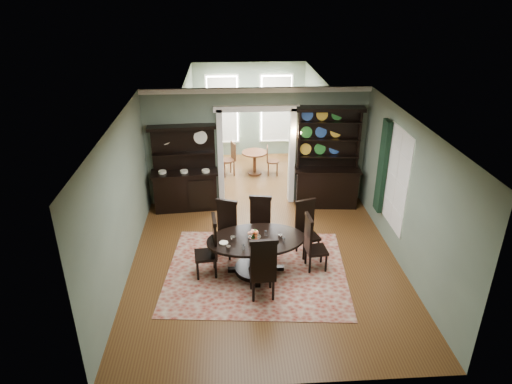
% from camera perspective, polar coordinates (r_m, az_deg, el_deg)
% --- Properties ---
extents(room, '(5.51, 6.01, 3.01)m').
position_cam_1_polar(room, '(8.69, 1.31, -0.48)').
color(room, brown).
rests_on(room, ground).
extents(parlor, '(3.51, 3.50, 3.01)m').
position_cam_1_polar(parlor, '(13.84, -0.64, 9.22)').
color(parlor, brown).
rests_on(parlor, ground).
extents(doorway_trim, '(2.08, 0.25, 2.57)m').
position_cam_1_polar(doorway_trim, '(11.40, 0.05, 6.18)').
color(doorway_trim, white).
rests_on(doorway_trim, floor).
extents(right_window, '(0.15, 1.47, 2.12)m').
position_cam_1_polar(right_window, '(10.05, 16.36, 2.28)').
color(right_window, white).
rests_on(right_window, wall_right).
extents(wall_sconce, '(0.27, 0.21, 0.21)m').
position_cam_1_polar(wall_sconce, '(11.27, 4.96, 7.30)').
color(wall_sconce, '#CB8336').
rests_on(wall_sconce, back_wall_right).
extents(rug, '(3.81, 3.29, 0.01)m').
position_cam_1_polar(rug, '(9.30, 0.06, -9.80)').
color(rug, maroon).
rests_on(rug, floor).
extents(dining_table, '(2.03, 1.94, 0.76)m').
position_cam_1_polar(dining_table, '(9.01, -0.01, -7.09)').
color(dining_table, black).
rests_on(dining_table, rug).
extents(centerpiece, '(1.28, 0.82, 0.21)m').
position_cam_1_polar(centerpiece, '(8.87, -0.21, -5.48)').
color(centerpiece, white).
rests_on(centerpiece, dining_table).
extents(chair_far_left, '(0.56, 0.55, 1.21)m').
position_cam_1_polar(chair_far_left, '(9.58, -3.78, -4.29)').
color(chair_far_left, black).
rests_on(chair_far_left, rug).
extents(chair_far_mid, '(0.53, 0.51, 1.24)m').
position_cam_1_polar(chair_far_mid, '(9.66, 0.50, -3.86)').
color(chair_far_mid, black).
rests_on(chair_far_mid, rug).
extents(chair_far_right, '(0.55, 0.54, 1.21)m').
position_cam_1_polar(chair_far_right, '(9.63, 6.28, -4.23)').
color(chair_far_right, black).
rests_on(chair_far_right, rug).
extents(chair_end_left, '(0.48, 0.51, 1.26)m').
position_cam_1_polar(chair_end_left, '(8.91, -5.69, -6.64)').
color(chair_end_left, black).
rests_on(chair_end_left, rug).
extents(chair_end_right, '(0.46, 0.48, 1.20)m').
position_cam_1_polar(chair_end_right, '(9.11, 7.01, -6.18)').
color(chair_end_right, black).
rests_on(chair_end_right, rug).
extents(chair_near, '(0.51, 0.48, 1.31)m').
position_cam_1_polar(chair_near, '(8.20, 0.88, -9.41)').
color(chair_near, black).
rests_on(chair_near, rug).
extents(sideboard, '(1.67, 0.71, 2.15)m').
position_cam_1_polar(sideboard, '(11.52, -8.86, 1.43)').
color(sideboard, black).
rests_on(sideboard, floor).
extents(welsh_dresser, '(1.68, 0.73, 2.55)m').
position_cam_1_polar(welsh_dresser, '(11.64, 8.86, 2.62)').
color(welsh_dresser, black).
rests_on(welsh_dresser, floor).
extents(parlor_table, '(0.75, 0.75, 0.70)m').
position_cam_1_polar(parlor_table, '(13.52, -0.17, 4.07)').
color(parlor_table, brown).
rests_on(parlor_table, parlor_floor).
extents(parlor_chair_left, '(0.46, 0.45, 0.99)m').
position_cam_1_polar(parlor_chair_left, '(13.45, -3.30, 4.26)').
color(parlor_chair_left, brown).
rests_on(parlor_chair_left, parlor_floor).
extents(parlor_chair_right, '(0.38, 0.37, 0.88)m').
position_cam_1_polar(parlor_chair_right, '(13.48, 1.85, 4.06)').
color(parlor_chair_right, brown).
rests_on(parlor_chair_right, parlor_floor).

